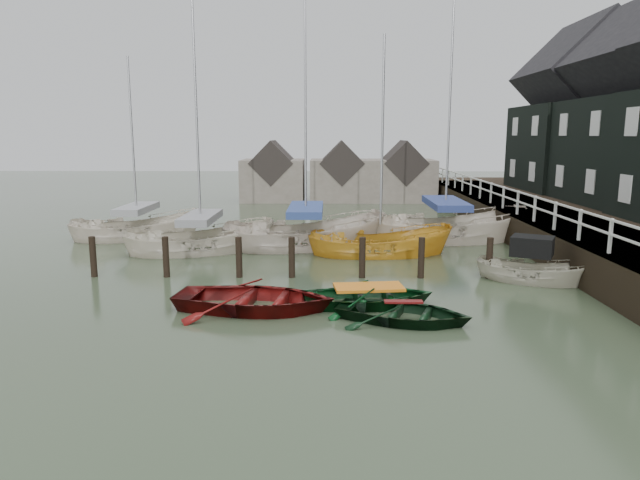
{
  "coord_description": "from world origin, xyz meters",
  "views": [
    {
      "loc": [
        0.04,
        -15.92,
        4.82
      ],
      "look_at": [
        -0.23,
        2.48,
        1.4
      ],
      "focal_mm": 32.0,
      "sensor_mm": 36.0,
      "label": 1
    }
  ],
  "objects_px": {
    "rowboat_red": "(255,310)",
    "sailboat_d": "(444,239)",
    "sailboat_b": "(306,246)",
    "sailboat_e": "(138,237)",
    "sailboat_a": "(202,250)",
    "motorboat": "(532,278)",
    "sailboat_c": "(380,254)",
    "rowboat_green": "(368,305)",
    "rowboat_dkgreen": "(403,321)"
  },
  "relations": [
    {
      "from": "sailboat_a",
      "to": "rowboat_dkgreen",
      "type": "bearing_deg",
      "value": -160.03
    },
    {
      "from": "rowboat_green",
      "to": "sailboat_c",
      "type": "xyz_separation_m",
      "value": [
        0.96,
        6.99,
        0.01
      ]
    },
    {
      "from": "sailboat_b",
      "to": "sailboat_d",
      "type": "bearing_deg",
      "value": -90.21
    },
    {
      "from": "sailboat_d",
      "to": "sailboat_e",
      "type": "xyz_separation_m",
      "value": [
        -14.3,
        0.43,
        0.0
      ]
    },
    {
      "from": "sailboat_c",
      "to": "sailboat_e",
      "type": "relative_size",
      "value": 1.03
    },
    {
      "from": "rowboat_red",
      "to": "rowboat_green",
      "type": "height_order",
      "value": "rowboat_red"
    },
    {
      "from": "sailboat_b",
      "to": "sailboat_d",
      "type": "height_order",
      "value": "sailboat_d"
    },
    {
      "from": "sailboat_b",
      "to": "sailboat_e",
      "type": "distance_m",
      "value": 8.26
    },
    {
      "from": "sailboat_a",
      "to": "sailboat_e",
      "type": "distance_m",
      "value": 4.82
    },
    {
      "from": "sailboat_e",
      "to": "sailboat_d",
      "type": "bearing_deg",
      "value": -113.75
    },
    {
      "from": "rowboat_green",
      "to": "sailboat_b",
      "type": "xyz_separation_m",
      "value": [
        -2.12,
        8.45,
        0.06
      ]
    },
    {
      "from": "rowboat_red",
      "to": "sailboat_b",
      "type": "relative_size",
      "value": 0.37
    },
    {
      "from": "rowboat_red",
      "to": "motorboat",
      "type": "distance_m",
      "value": 9.36
    },
    {
      "from": "sailboat_d",
      "to": "sailboat_a",
      "type": "bearing_deg",
      "value": 101.88
    },
    {
      "from": "rowboat_red",
      "to": "sailboat_c",
      "type": "distance_m",
      "value": 8.57
    },
    {
      "from": "sailboat_e",
      "to": "rowboat_dkgreen",
      "type": "bearing_deg",
      "value": -159.6
    },
    {
      "from": "rowboat_dkgreen",
      "to": "sailboat_b",
      "type": "distance_m",
      "value": 10.29
    },
    {
      "from": "rowboat_red",
      "to": "sailboat_b",
      "type": "distance_m",
      "value": 9.02
    },
    {
      "from": "rowboat_red",
      "to": "sailboat_d",
      "type": "distance_m",
      "value": 12.92
    },
    {
      "from": "motorboat",
      "to": "sailboat_e",
      "type": "relative_size",
      "value": 0.42
    },
    {
      "from": "sailboat_b",
      "to": "sailboat_e",
      "type": "bearing_deg",
      "value": 60.52
    },
    {
      "from": "rowboat_dkgreen",
      "to": "motorboat",
      "type": "bearing_deg",
      "value": -29.5
    },
    {
      "from": "sailboat_d",
      "to": "sailboat_e",
      "type": "bearing_deg",
      "value": 86.03
    },
    {
      "from": "sailboat_e",
      "to": "rowboat_red",
      "type": "bearing_deg",
      "value": -169.95
    },
    {
      "from": "rowboat_red",
      "to": "sailboat_e",
      "type": "bearing_deg",
      "value": 39.86
    },
    {
      "from": "sailboat_c",
      "to": "sailboat_b",
      "type": "bearing_deg",
      "value": 61.29
    },
    {
      "from": "sailboat_c",
      "to": "sailboat_d",
      "type": "distance_m",
      "value": 4.49
    },
    {
      "from": "sailboat_c",
      "to": "sailboat_e",
      "type": "distance_m",
      "value": 11.62
    },
    {
      "from": "motorboat",
      "to": "sailboat_b",
      "type": "distance_m",
      "value": 9.64
    },
    {
      "from": "rowboat_red",
      "to": "rowboat_dkgreen",
      "type": "height_order",
      "value": "rowboat_red"
    },
    {
      "from": "motorboat",
      "to": "sailboat_e",
      "type": "xyz_separation_m",
      "value": [
        -15.71,
        7.85,
        -0.06
      ]
    },
    {
      "from": "rowboat_dkgreen",
      "to": "sailboat_a",
      "type": "relative_size",
      "value": 0.31
    },
    {
      "from": "rowboat_dkgreen",
      "to": "sailboat_b",
      "type": "bearing_deg",
      "value": 36.48
    },
    {
      "from": "motorboat",
      "to": "sailboat_e",
      "type": "height_order",
      "value": "sailboat_e"
    },
    {
      "from": "rowboat_dkgreen",
      "to": "motorboat",
      "type": "relative_size",
      "value": 0.9
    },
    {
      "from": "sailboat_d",
      "to": "rowboat_green",
      "type": "bearing_deg",
      "value": 155.26
    },
    {
      "from": "sailboat_a",
      "to": "sailboat_d",
      "type": "xyz_separation_m",
      "value": [
        10.62,
        2.67,
        -0.0
      ]
    },
    {
      "from": "rowboat_red",
      "to": "sailboat_d",
      "type": "xyz_separation_m",
      "value": [
        7.39,
        10.6,
        0.06
      ]
    },
    {
      "from": "rowboat_red",
      "to": "rowboat_green",
      "type": "xyz_separation_m",
      "value": [
        3.2,
        0.5,
        0.0
      ]
    },
    {
      "from": "rowboat_red",
      "to": "sailboat_e",
      "type": "distance_m",
      "value": 13.03
    },
    {
      "from": "sailboat_a",
      "to": "sailboat_e",
      "type": "relative_size",
      "value": 1.22
    },
    {
      "from": "sailboat_d",
      "to": "sailboat_c",
      "type": "bearing_deg",
      "value": 131.69
    },
    {
      "from": "sailboat_a",
      "to": "sailboat_d",
      "type": "relative_size",
      "value": 0.88
    },
    {
      "from": "rowboat_red",
      "to": "rowboat_dkgreen",
      "type": "bearing_deg",
      "value": -95.05
    },
    {
      "from": "rowboat_green",
      "to": "sailboat_e",
      "type": "relative_size",
      "value": 0.4
    },
    {
      "from": "sailboat_a",
      "to": "sailboat_d",
      "type": "height_order",
      "value": "sailboat_d"
    },
    {
      "from": "sailboat_c",
      "to": "sailboat_e",
      "type": "xyz_separation_m",
      "value": [
        -11.07,
        3.55,
        0.05
      ]
    },
    {
      "from": "sailboat_a",
      "to": "rowboat_red",
      "type": "bearing_deg",
      "value": -177.15
    },
    {
      "from": "rowboat_green",
      "to": "sailboat_c",
      "type": "distance_m",
      "value": 7.06
    },
    {
      "from": "motorboat",
      "to": "sailboat_b",
      "type": "height_order",
      "value": "sailboat_b"
    }
  ]
}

